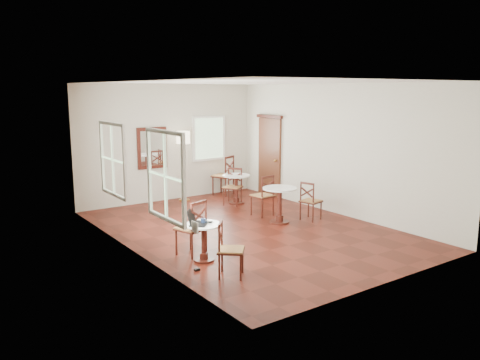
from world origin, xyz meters
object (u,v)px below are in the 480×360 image
at_px(chair_mid_b, 310,201).
at_px(chair_back_a, 224,175).
at_px(chair_near_b, 230,249).
at_px(power_adapter, 197,270).
at_px(cafe_table_near, 204,238).
at_px(cafe_table_back, 236,186).
at_px(cafe_table_mid, 280,201).
at_px(laptop, 196,221).
at_px(navy_mug, 203,221).
at_px(mouse, 211,222).
at_px(chair_near_a, 192,228).
at_px(chair_back_b, 233,187).
at_px(water_glass, 205,221).
at_px(chair_mid_a, 263,195).
at_px(floor_lamp, 183,142).

distance_m(chair_mid_b, chair_back_a, 3.30).
xyz_separation_m(chair_near_b, power_adapter, (-0.30, 0.49, -0.41)).
height_order(cafe_table_near, cafe_table_back, cafe_table_back).
xyz_separation_m(cafe_table_mid, laptop, (-2.70, -1.06, 0.23)).
distance_m(cafe_table_near, navy_mug, 0.29).
bearing_deg(mouse, cafe_table_back, 29.41).
relative_size(cafe_table_back, chair_near_a, 0.75).
distance_m(chair_back_b, navy_mug, 4.17).
height_order(laptop, power_adapter, laptop).
bearing_deg(mouse, chair_near_b, -121.08).
bearing_deg(water_glass, chair_mid_b, 16.16).
height_order(cafe_table_near, chair_mid_a, chair_mid_a).
xyz_separation_m(cafe_table_back, power_adapter, (-3.21, -3.51, -0.44)).
distance_m(cafe_table_back, floor_lamp, 1.77).
relative_size(cafe_table_mid, chair_back_b, 0.85).
xyz_separation_m(cafe_table_near, chair_near_a, (-0.00, 0.38, 0.09)).
relative_size(chair_mid_a, power_adapter, 10.25).
relative_size(cafe_table_back, chair_near_b, 0.85).
height_order(cafe_table_near, chair_near_a, chair_near_a).
distance_m(chair_back_a, floor_lamp, 1.58).
xyz_separation_m(cafe_table_mid, chair_back_b, (0.16, 2.02, -0.03)).
relative_size(laptop, water_glass, 4.47).
xyz_separation_m(cafe_table_mid, power_adapter, (-2.92, -1.45, -0.47)).
bearing_deg(floor_lamp, chair_back_b, -54.45).
bearing_deg(cafe_table_back, chair_near_b, -125.95).
bearing_deg(chair_near_a, chair_back_a, -147.75).
relative_size(cafe_table_near, mouse, 6.94).
distance_m(chair_mid_b, water_glass, 3.43).
bearing_deg(chair_back_b, chair_mid_a, -37.62).
xyz_separation_m(floor_lamp, water_glass, (-1.94, -4.28, -0.83)).
distance_m(cafe_table_near, chair_near_b, 0.82).
bearing_deg(chair_near_b, mouse, 29.37).
xyz_separation_m(cafe_table_back, navy_mug, (-2.87, -3.18, 0.24)).
xyz_separation_m(floor_lamp, mouse, (-1.83, -4.26, -0.87)).
bearing_deg(chair_mid_b, chair_mid_a, 20.55).
bearing_deg(mouse, chair_near_a, 87.77).
bearing_deg(cafe_table_mid, chair_mid_b, -15.67).
bearing_deg(laptop, mouse, -63.34).
height_order(floor_lamp, power_adapter, floor_lamp).
relative_size(mouse, water_glass, 0.90).
bearing_deg(chair_near_a, navy_mug, 72.65).
height_order(chair_near_a, chair_mid_b, chair_near_a).
bearing_deg(chair_mid_a, cafe_table_mid, 76.47).
bearing_deg(cafe_table_back, navy_mug, -132.10).
xyz_separation_m(cafe_table_back, chair_back_a, (0.31, 1.04, 0.09)).
xyz_separation_m(chair_near_a, floor_lamp, (1.96, 3.86, 1.05)).
relative_size(chair_mid_b, chair_back_a, 0.80).
xyz_separation_m(mouse, navy_mug, (-0.13, 0.02, 0.03)).
distance_m(cafe_table_mid, chair_back_a, 3.16).
relative_size(chair_near_a, water_glass, 9.41).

